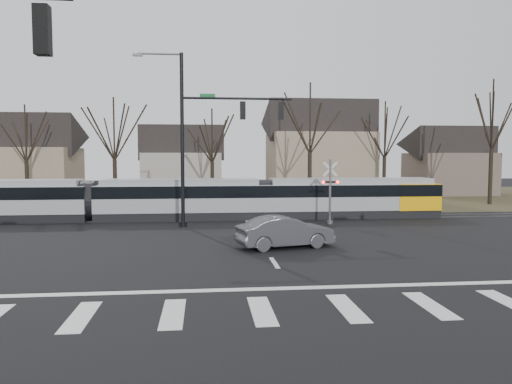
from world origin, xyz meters
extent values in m
plane|color=black|center=(0.00, 0.00, 0.00)|extent=(140.00, 140.00, 0.00)
cube|color=#38331E|center=(0.00, 32.00, 0.01)|extent=(140.00, 28.00, 0.01)
cube|color=silver|center=(-6.00, -4.00, 0.01)|extent=(0.60, 2.60, 0.01)
cube|color=silver|center=(-3.60, -4.00, 0.01)|extent=(0.60, 2.60, 0.01)
cube|color=silver|center=(-1.20, -4.00, 0.01)|extent=(0.60, 2.60, 0.01)
cube|color=silver|center=(1.20, -4.00, 0.01)|extent=(0.60, 2.60, 0.01)
cube|color=silver|center=(3.60, -4.00, 0.01)|extent=(0.60, 2.60, 0.01)
cube|color=silver|center=(6.00, -4.00, 0.01)|extent=(0.60, 2.60, 0.01)
cube|color=silver|center=(0.00, -1.80, 0.01)|extent=(28.00, 0.35, 0.01)
cube|color=silver|center=(0.00, 2.00, 0.01)|extent=(0.18, 2.00, 0.01)
cube|color=silver|center=(0.00, 6.00, 0.01)|extent=(0.18, 2.00, 0.01)
cube|color=silver|center=(0.00, 10.00, 0.01)|extent=(0.18, 2.00, 0.01)
cube|color=silver|center=(0.00, 14.00, 0.01)|extent=(0.18, 2.00, 0.01)
cube|color=silver|center=(0.00, 18.00, 0.01)|extent=(0.18, 2.00, 0.01)
cube|color=silver|center=(0.00, 22.00, 0.01)|extent=(0.18, 2.00, 0.01)
cube|color=silver|center=(0.00, 26.00, 0.01)|extent=(0.18, 2.00, 0.01)
cube|color=silver|center=(0.00, 30.00, 0.01)|extent=(0.18, 2.00, 0.01)
cube|color=#59595E|center=(0.00, 15.10, 0.03)|extent=(90.00, 0.12, 0.06)
cube|color=#59595E|center=(0.00, 16.50, 0.03)|extent=(90.00, 0.12, 0.06)
cube|color=gray|center=(-4.25, 16.00, 1.34)|extent=(11.02, 2.57, 2.68)
cube|color=black|center=(-4.25, 16.00, 1.88)|extent=(11.04, 2.61, 0.78)
cube|color=gray|center=(7.23, 16.00, 1.34)|extent=(11.94, 2.57, 2.68)
cube|color=black|center=(7.23, 16.00, 1.88)|extent=(11.96, 2.61, 0.78)
cube|color=#F8AF07|center=(11.73, 16.00, 1.42)|extent=(2.94, 2.63, 1.79)
imported|color=#43444A|center=(0.96, 5.21, 0.73)|extent=(3.67, 5.19, 1.47)
cube|color=black|center=(-6.15, -6.00, 6.90)|extent=(0.32, 0.32, 1.05)
sphere|color=#FF0C07|center=(-6.15, -6.00, 7.23)|extent=(0.22, 0.22, 0.22)
cylinder|color=black|center=(-4.00, 12.50, 5.10)|extent=(0.22, 0.22, 10.20)
cylinder|color=black|center=(-4.00, 12.50, 0.15)|extent=(0.44, 0.44, 0.30)
cylinder|color=black|center=(-0.75, 12.50, 7.60)|extent=(6.50, 0.14, 0.14)
cube|color=#0C5926|center=(-2.50, 12.50, 7.75)|extent=(0.90, 0.03, 0.22)
cube|color=black|center=(-0.42, 12.50, 6.90)|extent=(0.32, 0.32, 1.05)
sphere|color=#FF0C07|center=(-0.42, 12.50, 7.23)|extent=(0.22, 0.22, 0.22)
cube|color=black|center=(1.85, 12.50, 6.90)|extent=(0.32, 0.32, 1.05)
sphere|color=#FF0C07|center=(1.85, 12.50, 7.23)|extent=(0.22, 0.22, 0.22)
cube|color=#59595B|center=(-6.50, 12.50, 10.02)|extent=(0.55, 0.22, 0.14)
cylinder|color=#59595B|center=(5.00, 12.80, 2.00)|extent=(0.14, 0.14, 4.00)
cylinder|color=#59595B|center=(5.00, 12.80, 0.10)|extent=(0.36, 0.36, 0.20)
cube|color=silver|center=(5.00, 12.80, 3.40)|extent=(0.95, 0.04, 0.95)
cube|color=silver|center=(5.00, 12.80, 3.40)|extent=(0.95, 0.04, 0.95)
cube|color=black|center=(5.00, 12.80, 2.60)|extent=(1.00, 0.10, 0.12)
sphere|color=#FF0C07|center=(4.55, 12.72, 2.60)|extent=(0.18, 0.18, 0.18)
sphere|color=#FF0C07|center=(5.45, 12.72, 2.60)|extent=(0.18, 0.18, 0.18)
cube|color=gray|center=(-20.00, 34.00, 2.50)|extent=(9.00, 8.00, 5.00)
cube|color=gray|center=(-5.00, 36.00, 2.25)|extent=(8.00, 7.00, 4.50)
cube|color=gray|center=(9.00, 33.00, 3.25)|extent=(10.00, 8.00, 6.50)
cube|color=brown|center=(24.00, 35.00, 2.25)|extent=(8.00, 7.00, 4.50)
camera|label=1|loc=(-2.75, -17.25, 4.24)|focal=35.00mm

